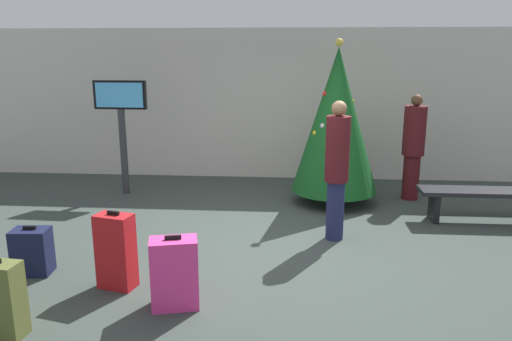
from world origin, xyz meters
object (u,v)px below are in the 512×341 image
at_px(suitcase_0, 174,273).
at_px(traveller_1, 413,145).
at_px(flight_info_kiosk, 121,115).
at_px(traveller_0, 337,167).
at_px(suitcase_2, 32,251).
at_px(suitcase_3, 116,251).
at_px(waiting_bench, 482,197).
at_px(holiday_tree, 336,120).

bearing_deg(suitcase_0, traveller_1, 51.00).
distance_m(flight_info_kiosk, traveller_0, 3.95).
xyz_separation_m(suitcase_2, suitcase_3, (1.05, -0.25, 0.14)).
bearing_deg(suitcase_2, flight_info_kiosk, 90.41).
bearing_deg(waiting_bench, flight_info_kiosk, 169.32).
bearing_deg(flight_info_kiosk, suitcase_3, -72.66).
height_order(holiday_tree, suitcase_0, holiday_tree).
relative_size(holiday_tree, waiting_bench, 1.47).
bearing_deg(waiting_bench, traveller_0, -159.10).
relative_size(traveller_1, suitcase_3, 2.07).
height_order(holiday_tree, suitcase_2, holiday_tree).
xyz_separation_m(flight_info_kiosk, traveller_1, (4.85, 0.02, -0.44)).
relative_size(holiday_tree, flight_info_kiosk, 1.34).
height_order(waiting_bench, suitcase_2, suitcase_2).
xyz_separation_m(holiday_tree, suitcase_2, (-3.54, -2.91, -1.09)).
bearing_deg(traveller_1, waiting_bench, -54.60).
distance_m(traveller_0, traveller_1, 2.37).
relative_size(waiting_bench, suitcase_0, 2.42).
distance_m(holiday_tree, suitcase_2, 4.71).
bearing_deg(waiting_bench, suitcase_3, -152.43).
height_order(flight_info_kiosk, traveller_1, flight_info_kiosk).
bearing_deg(suitcase_0, flight_info_kiosk, 115.05).
relative_size(traveller_0, suitcase_0, 2.48).
height_order(holiday_tree, flight_info_kiosk, holiday_tree).
bearing_deg(traveller_0, suitcase_0, -131.44).
bearing_deg(suitcase_0, traveller_0, 48.56).
height_order(traveller_1, suitcase_2, traveller_1).
relative_size(holiday_tree, traveller_1, 1.50).
xyz_separation_m(traveller_0, suitcase_0, (-1.68, -1.90, -0.62)).
distance_m(suitcase_2, suitcase_3, 1.09).
bearing_deg(holiday_tree, suitcase_0, -117.02).
xyz_separation_m(traveller_0, suitcase_2, (-3.43, -1.30, -0.71)).
relative_size(traveller_1, suitcase_2, 3.11).
relative_size(suitcase_2, suitcase_3, 0.67).
height_order(traveller_0, traveller_1, traveller_0).
bearing_deg(holiday_tree, flight_info_kiosk, 175.52).
relative_size(flight_info_kiosk, waiting_bench, 1.09).
bearing_deg(suitcase_3, suitcase_0, -27.03).
distance_m(traveller_0, suitcase_3, 2.89).
distance_m(flight_info_kiosk, suitcase_3, 3.72).
height_order(traveller_0, suitcase_0, traveller_0).
bearing_deg(holiday_tree, suitcase_2, -140.60).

